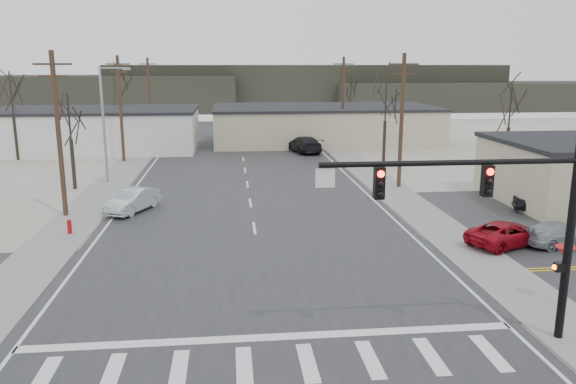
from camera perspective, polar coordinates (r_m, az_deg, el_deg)
name	(u,v)px	position (r m, az deg, el deg)	size (l,w,h in m)	color
ground	(263,281)	(24.65, -2.58, -9.07)	(140.00, 140.00, 0.00)	beige
main_road	(250,200)	(38.95, -3.91, -0.79)	(18.00, 110.00, 0.05)	#29292B
cross_road	(263,281)	(24.64, -2.58, -9.03)	(90.00, 10.00, 0.04)	#29292B
sidewalk_left	(108,188)	(44.78, -17.84, 0.43)	(3.00, 90.00, 0.06)	gray
sidewalk_right	(380,182)	(45.38, 9.35, 1.04)	(3.00, 90.00, 0.06)	gray
traffic_signal_mast	(517,208)	(19.52, 22.28, -1.53)	(8.95, 0.43, 7.20)	black
fire_hydrant	(69,227)	(33.26, -21.32, -3.28)	(0.24, 0.24, 0.87)	#A50C0C
yield_sign	(565,254)	(24.25, 26.34, -5.63)	(0.80, 0.80, 2.35)	gray
building_left_far	(94,129)	(64.90, -19.14, 6.03)	(22.30, 12.30, 4.50)	silver
building_right_far	(324,124)	(68.14, 3.63, 6.92)	(26.30, 14.30, 4.30)	#C2B294
upole_left_b	(58,132)	(36.51, -22.29, 5.66)	(2.20, 0.30, 10.00)	#4C3123
upole_left_c	(120,107)	(55.91, -16.65, 8.27)	(2.20, 0.30, 10.00)	#4C3123
upole_left_d	(149,96)	(75.63, -13.91, 9.49)	(2.20, 0.30, 10.00)	#4C3123
upole_right_a	(402,119)	(42.97, 11.47, 7.31)	(2.20, 0.30, 10.00)	#4C3123
upole_right_b	(343,100)	(64.24, 5.60, 9.27)	(2.20, 0.30, 10.00)	#4C3123
streetlight_main	(106,118)	(46.01, -18.02, 7.12)	(2.40, 0.25, 9.00)	gray
tree_left_near	(69,119)	(44.58, -21.34, 6.89)	(3.30, 3.30, 7.35)	#2E221C
tree_right_mid	(386,102)	(50.84, 9.90, 9.00)	(3.74, 3.74, 8.33)	#2E221C
tree_left_far	(120,89)	(70.05, -16.68, 9.96)	(3.96, 3.96, 8.82)	#2E221C
tree_right_far	(351,92)	(76.66, 6.41, 10.09)	(3.52, 3.52, 7.84)	#2E221C
tree_lot	(510,109)	(50.64, 21.64, 7.88)	(3.52, 3.52, 7.84)	#2E221C
tree_left_mid	(11,95)	(60.56, -26.29, 8.81)	(3.96, 3.96, 8.82)	#2E221C
hill_left	(55,94)	(119.81, -22.61, 9.18)	(70.00, 18.00, 7.00)	#333026
hill_center	(306,87)	(120.03, 1.87, 10.63)	(80.00, 18.00, 9.00)	#333026
hill_right	(478,96)	(124.10, 18.71, 9.23)	(60.00, 18.00, 5.50)	#333026
sedan_crossing	(133,200)	(36.88, -15.50, -0.82)	(1.53, 4.39, 1.45)	#9FA6A9
car_far_a	(304,144)	(59.69, 1.61, 4.88)	(2.39, 5.87, 1.70)	black
car_far_b	(224,131)	(73.43, -6.52, 6.18)	(1.65, 4.11, 1.40)	black
car_parked_red	(507,234)	(31.13, 21.32, -3.97)	(2.08, 4.50, 1.25)	maroon
car_parked_dark_a	(545,202)	(38.90, 24.66, -0.97)	(1.54, 3.83, 1.30)	black
car_parked_silver	(561,234)	(32.22, 26.03, -3.88)	(1.70, 4.18, 1.21)	gray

